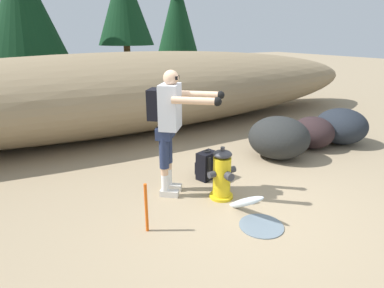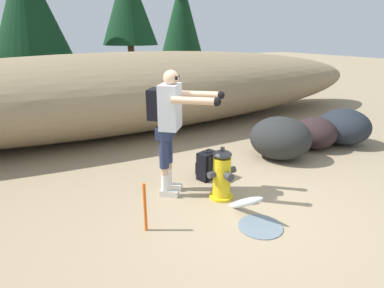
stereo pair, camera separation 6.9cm
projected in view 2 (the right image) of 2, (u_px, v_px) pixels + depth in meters
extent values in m
cube|color=#998466|center=(241.00, 208.00, 4.25)|extent=(56.00, 56.00, 0.04)
ellipsoid|color=#897556|center=(131.00, 92.00, 7.45)|extent=(14.22, 3.20, 1.78)
cylinder|color=gold|center=(221.00, 196.00, 4.47)|extent=(0.33, 0.33, 0.04)
cylinder|color=gold|center=(222.00, 177.00, 4.38)|extent=(0.24, 0.24, 0.55)
ellipsoid|color=#333338|center=(222.00, 154.00, 4.27)|extent=(0.26, 0.26, 0.10)
cylinder|color=#333338|center=(223.00, 149.00, 4.24)|extent=(0.06, 0.06, 0.05)
cylinder|color=#333338|center=(211.00, 175.00, 4.28)|extent=(0.09, 0.09, 0.09)
cylinder|color=#333338|center=(232.00, 170.00, 4.43)|extent=(0.09, 0.09, 0.09)
cylinder|color=#333338|center=(229.00, 177.00, 4.22)|extent=(0.11, 0.09, 0.11)
ellipsoid|color=silver|center=(244.00, 203.00, 4.01)|extent=(0.10, 0.71, 0.53)
cylinder|color=slate|center=(260.00, 226.00, 3.79)|extent=(0.53, 0.53, 0.01)
cube|color=beige|center=(173.00, 187.00, 4.69)|extent=(0.26, 0.24, 0.09)
cylinder|color=white|center=(169.00, 176.00, 4.65)|extent=(0.10, 0.10, 0.24)
cylinder|color=#DBAD89|center=(168.00, 165.00, 4.59)|extent=(0.10, 0.10, 0.10)
cylinder|color=#232D4C|center=(168.00, 148.00, 4.50)|extent=(0.13, 0.13, 0.43)
cube|color=beige|center=(169.00, 193.00, 4.50)|extent=(0.26, 0.24, 0.09)
cylinder|color=white|center=(165.00, 182.00, 4.46)|extent=(0.10, 0.10, 0.24)
cylinder|color=#DBAD89|center=(164.00, 171.00, 4.40)|extent=(0.10, 0.10, 0.10)
cylinder|color=#232D4C|center=(164.00, 153.00, 4.32)|extent=(0.13, 0.13, 0.43)
cube|color=#232D4C|center=(165.00, 132.00, 4.32)|extent=(0.36, 0.37, 0.16)
cube|color=#B7BCC6|center=(170.00, 107.00, 4.20)|extent=(0.42, 0.43, 0.59)
cube|color=black|center=(155.00, 104.00, 4.22)|extent=(0.30, 0.32, 0.40)
sphere|color=#DBAD89|center=(171.00, 78.00, 4.07)|extent=(0.20, 0.20, 0.20)
cube|color=black|center=(177.00, 78.00, 4.05)|extent=(0.11, 0.13, 0.04)
cylinder|color=#DBAD89|center=(201.00, 94.00, 4.29)|extent=(0.50, 0.44, 0.09)
sphere|color=black|center=(221.00, 95.00, 4.24)|extent=(0.11, 0.11, 0.11)
cylinder|color=#DBAD89|center=(195.00, 101.00, 3.88)|extent=(0.50, 0.44, 0.09)
sphere|color=black|center=(217.00, 102.00, 3.83)|extent=(0.11, 0.11, 0.11)
cube|color=black|center=(207.00, 166.00, 4.99)|extent=(0.34, 0.28, 0.44)
cube|color=black|center=(201.00, 167.00, 5.10)|extent=(0.22, 0.12, 0.20)
torus|color=black|center=(208.00, 151.00, 4.92)|extent=(0.10, 0.10, 0.02)
cube|color=black|center=(209.00, 169.00, 4.86)|extent=(0.06, 0.04, 0.37)
cube|color=black|center=(216.00, 166.00, 4.97)|extent=(0.06, 0.04, 0.37)
ellipsoid|color=#262827|center=(280.00, 138.00, 5.76)|extent=(1.42, 1.43, 0.78)
ellipsoid|color=#20252D|center=(344.00, 127.00, 6.55)|extent=(1.42, 1.42, 0.73)
ellipsoid|color=#2C1F20|center=(315.00, 133.00, 6.30)|extent=(1.16, 1.16, 0.63)
cylinder|color=#47331E|center=(39.00, 79.00, 11.22)|extent=(0.31, 0.31, 1.32)
cone|color=#0F3319|center=(27.00, 6.00, 10.45)|extent=(2.59, 2.59, 3.42)
cylinder|color=#47331E|center=(132.00, 68.00, 12.54)|extent=(0.25, 0.25, 1.76)
cone|color=#0F3319|center=(128.00, 3.00, 11.78)|extent=(2.08, 2.08, 2.93)
cylinder|color=#47331E|center=(182.00, 70.00, 14.67)|extent=(0.22, 0.22, 1.23)
cone|color=#0F3319|center=(182.00, 16.00, 13.93)|extent=(1.86, 1.86, 3.30)
cylinder|color=#E55914|center=(145.00, 207.00, 3.63)|extent=(0.04, 0.04, 0.60)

